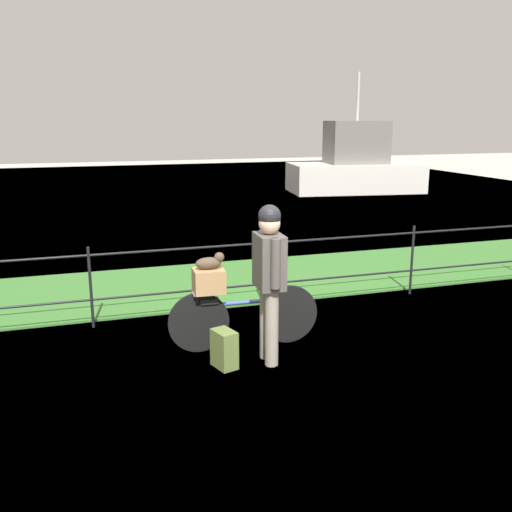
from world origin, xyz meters
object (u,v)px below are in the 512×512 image
object	(u,v)px
bicycle_main	(243,317)
moored_boat_mid	(355,167)
cyclist_person	(269,270)
terrier_dog	(211,262)
wooden_crate	(209,281)
backpack_on_paving	(224,349)

from	to	relation	value
bicycle_main	moored_boat_mid	size ratio (longest dim) A/B	0.36
moored_boat_mid	bicycle_main	bearing A→B (deg)	-122.31
cyclist_person	moored_boat_mid	size ratio (longest dim) A/B	0.35
terrier_dog	moored_boat_mid	xyz separation A→B (m)	(8.04, 12.13, -0.14)
moored_boat_mid	wooden_crate	bearing A→B (deg)	-123.62
wooden_crate	backpack_on_paving	bearing A→B (deg)	-84.95
terrier_dog	cyclist_person	bearing A→B (deg)	-43.06
cyclist_person	backpack_on_paving	world-z (taller)	cyclist_person
wooden_crate	terrier_dog	distance (m)	0.21
bicycle_main	cyclist_person	size ratio (longest dim) A/B	1.02
cyclist_person	bicycle_main	bearing A→B (deg)	107.99
wooden_crate	moored_boat_mid	distance (m)	14.56
terrier_dog	moored_boat_mid	distance (m)	14.55
bicycle_main	terrier_dog	bearing A→B (deg)	177.54
backpack_on_paving	moored_boat_mid	xyz separation A→B (m)	(8.02, 12.60, 0.68)
backpack_on_paving	terrier_dog	bearing A→B (deg)	-14.98
terrier_dog	bicycle_main	bearing A→B (deg)	-2.46
terrier_dog	wooden_crate	bearing A→B (deg)	177.54
terrier_dog	backpack_on_paving	distance (m)	0.94
wooden_crate	moored_boat_mid	world-z (taller)	moored_boat_mid
wooden_crate	backpack_on_paving	distance (m)	0.77
terrier_dog	backpack_on_paving	world-z (taller)	terrier_dog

